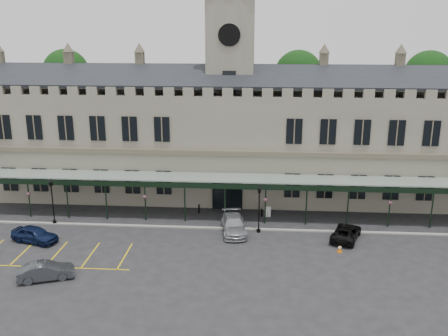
# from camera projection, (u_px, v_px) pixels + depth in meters

# --- Properties ---
(ground) EXTENTS (140.00, 140.00, 0.00)m
(ground) POSITION_uv_depth(u_px,v_px,m) (219.00, 254.00, 43.00)
(ground) COLOR black
(station_building) EXTENTS (60.00, 10.36, 17.30)m
(station_building) POSITION_uv_depth(u_px,v_px,m) (230.00, 140.00, 56.43)
(station_building) COLOR slate
(station_building) RESTS_ON ground
(clock_tower) EXTENTS (5.60, 5.60, 24.80)m
(clock_tower) POSITION_uv_depth(u_px,v_px,m) (231.00, 80.00, 54.66)
(clock_tower) COLOR slate
(clock_tower) RESTS_ON ground
(canopy) EXTENTS (50.00, 4.10, 4.30)m
(canopy) POSITION_uv_depth(u_px,v_px,m) (225.00, 199.00, 49.47)
(canopy) COLOR #8C9E93
(canopy) RESTS_ON ground
(kerb) EXTENTS (60.00, 0.40, 0.12)m
(kerb) POSITION_uv_depth(u_px,v_px,m) (224.00, 228.00, 48.25)
(kerb) COLOR gray
(kerb) RESTS_ON ground
(parking_markings) EXTENTS (16.00, 6.00, 0.01)m
(parking_markings) POSITION_uv_depth(u_px,v_px,m) (54.00, 257.00, 42.53)
(parking_markings) COLOR gold
(parking_markings) RESTS_ON ground
(tree_behind_left) EXTENTS (6.00, 6.00, 16.00)m
(tree_behind_left) POSITION_uv_depth(u_px,v_px,m) (66.00, 74.00, 64.89)
(tree_behind_left) COLOR #332314
(tree_behind_left) RESTS_ON ground
(tree_behind_mid) EXTENTS (6.00, 6.00, 16.00)m
(tree_behind_mid) POSITION_uv_depth(u_px,v_px,m) (298.00, 76.00, 62.81)
(tree_behind_mid) COLOR #332314
(tree_behind_mid) RESTS_ON ground
(tree_behind_right) EXTENTS (6.00, 6.00, 16.00)m
(tree_behind_right) POSITION_uv_depth(u_px,v_px,m) (428.00, 76.00, 61.70)
(tree_behind_right) COLOR #332314
(tree_behind_right) RESTS_ON ground
(lamp_post_left) EXTENTS (0.44, 0.44, 4.68)m
(lamp_post_left) POSITION_uv_depth(u_px,v_px,m) (52.00, 198.00, 48.70)
(lamp_post_left) COLOR black
(lamp_post_left) RESTS_ON ground
(lamp_post_mid) EXTENTS (0.44, 0.44, 4.70)m
(lamp_post_mid) POSITION_uv_depth(u_px,v_px,m) (259.00, 205.00, 46.75)
(lamp_post_mid) COLOR black
(lamp_post_mid) RESTS_ON ground
(traffic_cone) EXTENTS (0.43, 0.43, 0.68)m
(traffic_cone) POSITION_uv_depth(u_px,v_px,m) (340.00, 249.00, 43.27)
(traffic_cone) COLOR #E05F07
(traffic_cone) RESTS_ON ground
(sign_board) EXTENTS (0.65, 0.10, 1.11)m
(sign_board) POSITION_uv_depth(u_px,v_px,m) (268.00, 212.00, 51.10)
(sign_board) COLOR black
(sign_board) RESTS_ON ground
(bollard_left) EXTENTS (0.17, 0.17, 0.96)m
(bollard_left) POSITION_uv_depth(u_px,v_px,m) (199.00, 209.00, 52.15)
(bollard_left) COLOR black
(bollard_left) RESTS_ON ground
(bollard_right) EXTENTS (0.15, 0.15, 0.85)m
(bollard_right) POSITION_uv_depth(u_px,v_px,m) (262.00, 213.00, 51.24)
(bollard_right) COLOR black
(bollard_right) RESTS_ON ground
(car_left_a) EXTENTS (4.69, 2.92, 1.49)m
(car_left_a) POSITION_uv_depth(u_px,v_px,m) (35.00, 234.00, 45.17)
(car_left_a) COLOR #0C1737
(car_left_a) RESTS_ON ground
(car_left_b) EXTENTS (4.49, 2.86, 1.40)m
(car_left_b) POSITION_uv_depth(u_px,v_px,m) (46.00, 271.00, 38.58)
(car_left_b) COLOR #33353A
(car_left_b) RESTS_ON ground
(car_taxi) EXTENTS (2.88, 5.56, 1.54)m
(car_taxi) POSITION_uv_depth(u_px,v_px,m) (234.00, 225.00, 47.28)
(car_taxi) COLOR gray
(car_taxi) RESTS_ON ground
(car_van) EXTENTS (3.67, 5.11, 1.29)m
(car_van) POSITION_uv_depth(u_px,v_px,m) (346.00, 232.00, 45.84)
(car_van) COLOR black
(car_van) RESTS_ON ground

